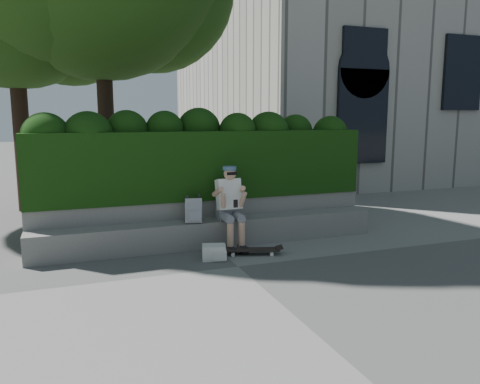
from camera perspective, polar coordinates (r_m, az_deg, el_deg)
name	(u,v)px	position (r m, az deg, el deg)	size (l,w,h in m)	color
ground	(238,267)	(7.03, -0.24, -9.08)	(80.00, 80.00, 0.00)	slate
bench_ledge	(213,233)	(8.11, -3.28, -4.96)	(6.00, 0.45, 0.45)	gray
planter_wall	(206,219)	(8.52, -4.22, -3.24)	(6.00, 0.50, 0.75)	gray
hedge	(201,164)	(8.58, -4.72, 3.44)	(6.00, 1.00, 1.20)	black
person	(230,203)	(7.90, -1.25, -1.41)	(0.40, 0.76, 1.38)	slate
skateboard	(252,250)	(7.59, 1.47, -7.08)	(0.91, 0.48, 0.09)	black
backpack_plaid	(194,211)	(7.82, -5.67, -2.29)	(0.28, 0.15, 0.41)	#ADAEB2
backpack_ground	(214,252)	(7.34, -3.20, -7.35)	(0.36, 0.25, 0.23)	silver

